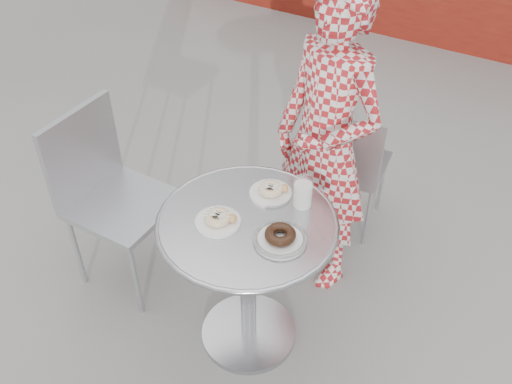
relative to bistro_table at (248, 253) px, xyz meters
The scene contains 9 objects.
ground 0.58m from the bistro_table, 35.40° to the right, with size 60.00×60.00×0.00m, color #9C9994.
bistro_table is the anchor object (origin of this frame).
chair_far 1.05m from the bistro_table, 86.55° to the left, with size 0.42×0.43×0.80m.
chair_left 0.80m from the bistro_table, behind, with size 0.46×0.45×0.95m.
seated_person 0.64m from the bistro_table, 83.26° to the left, with size 0.58×0.38×1.60m, color #A8191E.
plate_far 0.28m from the bistro_table, 89.67° to the left, with size 0.18×0.18×0.05m.
plate_near 0.23m from the bistro_table, 144.03° to the right, with size 0.18×0.18×0.05m.
plate_checker 0.27m from the bistro_table, 10.68° to the right, with size 0.21×0.21×0.06m.
milk_cup 0.35m from the bistro_table, 54.43° to the left, with size 0.08×0.08×0.13m.
Camera 1 is at (0.84, -1.40, 2.33)m, focal length 40.00 mm.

